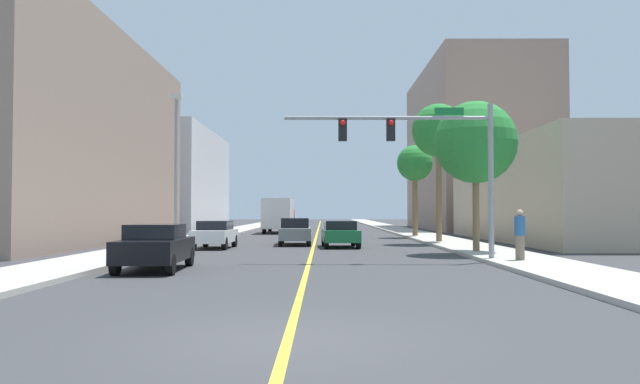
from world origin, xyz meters
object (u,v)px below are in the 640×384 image
object	(u,v)px
palm_near	(475,143)
car_white	(215,234)
car_black	(155,246)
street_lamp	(176,162)
car_green	(340,234)
pedestrian	(520,235)
traffic_signal_mast	(428,148)
delivery_truck	(279,215)
palm_mid	(438,132)
car_gray	(295,231)
palm_far	(415,165)

from	to	relation	value
palm_near	car_white	world-z (taller)	palm_near
palm_near	car_black	world-z (taller)	palm_near
car_black	car_white	bearing A→B (deg)	-91.42
street_lamp	car_white	size ratio (longest dim) A/B	1.96
car_green	pedestrian	world-z (taller)	pedestrian
traffic_signal_mast	pedestrian	bearing A→B (deg)	-15.53
delivery_truck	car_green	bearing A→B (deg)	-77.60
palm_mid	car_gray	size ratio (longest dim) A/B	1.73
palm_far	palm_mid	bearing A→B (deg)	-89.39
car_gray	palm_far	bearing A→B (deg)	47.47
palm_near	car_black	size ratio (longest dim) A/B	1.54
street_lamp	car_black	size ratio (longest dim) A/B	1.77
delivery_truck	palm_mid	bearing A→B (deg)	-59.77
car_white	car_gray	xyz separation A→B (m)	(3.96, 3.35, 0.03)
palm_near	palm_far	size ratio (longest dim) A/B	1.01
car_green	car_black	bearing A→B (deg)	-118.83
car_black	palm_mid	bearing A→B (deg)	-129.03
traffic_signal_mast	pedestrian	xyz separation A→B (m)	(3.15, -0.88, -3.23)
palm_far	car_gray	bearing A→B (deg)	-130.26
palm_near	car_gray	xyz separation A→B (m)	(-8.37, 7.65, -4.16)
car_black	street_lamp	bearing A→B (deg)	-81.87
delivery_truck	pedestrian	bearing A→B (deg)	-71.20
traffic_signal_mast	palm_mid	world-z (taller)	palm_mid
palm_mid	delivery_truck	world-z (taller)	palm_mid
car_green	car_gray	world-z (taller)	car_gray
traffic_signal_mast	palm_far	xyz separation A→B (m)	(2.74, 21.65, 1.00)
car_green	car_gray	size ratio (longest dim) A/B	0.86
palm_near	car_gray	size ratio (longest dim) A/B	1.43
car_gray	pedestrian	bearing A→B (deg)	-58.07
palm_far	street_lamp	bearing A→B (deg)	-135.83
palm_mid	car_green	world-z (taller)	palm_mid
street_lamp	palm_near	size ratio (longest dim) A/B	1.15
car_white	pedestrian	bearing A→B (deg)	145.23
palm_mid	car_green	distance (m)	8.96
traffic_signal_mast	car_white	bearing A→B (deg)	137.99
palm_near	traffic_signal_mast	bearing A→B (deg)	-123.88
delivery_truck	pedestrian	world-z (taller)	delivery_truck
palm_mid	car_gray	world-z (taller)	palm_mid
car_white	delivery_truck	distance (m)	22.69
palm_far	car_white	world-z (taller)	palm_far
palm_far	car_green	world-z (taller)	palm_far
street_lamp	palm_near	distance (m)	14.70
street_lamp	delivery_truck	world-z (taller)	street_lamp
street_lamp	palm_near	world-z (taller)	street_lamp
delivery_truck	pedestrian	distance (m)	33.87
traffic_signal_mast	car_white	size ratio (longest dim) A/B	2.01
palm_far	car_gray	distance (m)	13.56
delivery_truck	traffic_signal_mast	bearing A→B (deg)	-76.02
traffic_signal_mast	car_gray	bearing A→B (deg)	114.91
car_green	palm_far	bearing A→B (deg)	62.04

